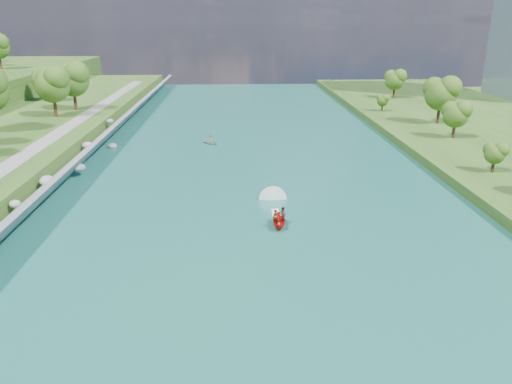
{
  "coord_description": "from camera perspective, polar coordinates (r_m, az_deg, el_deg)",
  "views": [
    {
      "loc": [
        -2.31,
        -41.45,
        21.99
      ],
      "look_at": [
        0.19,
        14.77,
        2.5
      ],
      "focal_mm": 35.0,
      "sensor_mm": 36.0,
      "label": 1
    }
  ],
  "objects": [
    {
      "name": "ground",
      "position": [
        46.98,
        0.58,
        -8.81
      ],
      "size": [
        260.0,
        260.0,
        0.0
      ],
      "primitive_type": "plane",
      "color": "#2D5119",
      "rests_on": "ground"
    },
    {
      "name": "river_water",
      "position": [
        65.29,
        -0.37,
        -0.53
      ],
      "size": [
        55.0,
        240.0,
        0.1
      ],
      "primitive_type": "cube",
      "color": "#175A58",
      "rests_on": "ground"
    },
    {
      "name": "riprap_bank",
      "position": [
        68.08,
        -22.64,
        0.33
      ],
      "size": [
        4.72,
        236.0,
        4.3
      ],
      "color": "slate",
      "rests_on": "ground"
    },
    {
      "name": "trees_east",
      "position": [
        92.38,
        24.81,
        7.46
      ],
      "size": [
        15.78,
        139.73,
        11.44
      ],
      "color": "#2C4E15",
      "rests_on": "berm_east"
    },
    {
      "name": "motorboat",
      "position": [
        57.48,
        2.49,
        -2.65
      ],
      "size": [
        3.6,
        18.62,
        2.17
      ],
      "rotation": [
        0.0,
        0.0,
        3.07
      ],
      "color": "red",
      "rests_on": "river_water"
    },
    {
      "name": "raft",
      "position": [
        93.38,
        -5.21,
        5.7
      ],
      "size": [
        3.69,
        3.63,
        1.64
      ],
      "rotation": [
        0.0,
        0.0,
        0.84
      ],
      "color": "gray",
      "rests_on": "river_water"
    }
  ]
}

